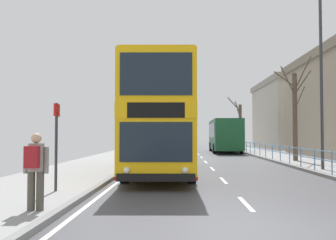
{
  "coord_description": "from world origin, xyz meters",
  "views": [
    {
      "loc": [
        -1.67,
        -6.96,
        1.75
      ],
      "look_at": [
        -2.16,
        8.55,
        2.36
      ],
      "focal_mm": 39.86,
      "sensor_mm": 36.0,
      "label": 1
    }
  ],
  "objects": [
    {
      "name": "ground",
      "position": [
        -0.72,
        -0.0,
        0.04
      ],
      "size": [
        15.8,
        140.0,
        0.2
      ],
      "color": "#45454A"
    },
    {
      "name": "double_decker_bus_main",
      "position": [
        -2.53,
        9.8,
        2.38
      ],
      "size": [
        2.92,
        11.09,
        4.56
      ],
      "color": "#F4B20F",
      "rests_on": "ground"
    },
    {
      "name": "background_bus_far_lane",
      "position": [
        2.78,
        29.95,
        1.73
      ],
      "size": [
        2.86,
        9.35,
        3.18
      ],
      "color": "#19512D",
      "rests_on": "ground"
    },
    {
      "name": "pedestrian_railing_far_kerb",
      "position": [
        4.45,
        16.91,
        0.79
      ],
      "size": [
        0.05,
        32.76,
        0.96
      ],
      "color": "#598CC6",
      "rests_on": "ground"
    },
    {
      "name": "pedestrian_with_backpack",
      "position": [
        -4.73,
        0.87,
        1.1
      ],
      "size": [
        0.54,
        0.54,
        1.65
      ],
      "color": "#4C473D",
      "rests_on": "ground"
    },
    {
      "name": "bus_stop_sign_near",
      "position": [
        -5.21,
        3.63,
        1.7
      ],
      "size": [
        0.08,
        0.44,
        2.52
      ],
      "color": "#2D2D33",
      "rests_on": "ground"
    },
    {
      "name": "street_lamp_far_side",
      "position": [
        4.97,
        10.61,
        5.28
      ],
      "size": [
        0.28,
        0.6,
        9.03
      ],
      "color": "#38383D",
      "rests_on": "ground"
    },
    {
      "name": "bare_tree_far_00",
      "position": [
        5.5,
        16.37,
        3.12
      ],
      "size": [
        2.18,
        2.02,
        6.32
      ],
      "color": "brown",
      "rests_on": "ground"
    },
    {
      "name": "bare_tree_far_01",
      "position": [
        5.39,
        36.85,
        2.89
      ],
      "size": [
        1.73,
        1.91,
        6.02
      ],
      "color": "brown",
      "rests_on": "ground"
    },
    {
      "name": "background_building_01",
      "position": [
        14.17,
        40.66,
        4.29
      ],
      "size": [
        10.82,
        14.86,
        8.52
      ],
      "color": "#B2A899",
      "rests_on": "ground"
    }
  ]
}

